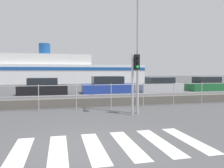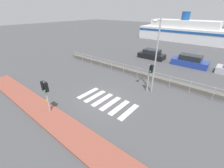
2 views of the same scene
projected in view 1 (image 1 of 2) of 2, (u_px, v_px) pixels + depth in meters
ground_plane at (93, 147)px, 5.58m from camera, size 160.00×160.00×0.00m
crosswalk at (111, 146)px, 5.69m from camera, size 4.95×2.40×0.01m
seawall at (75, 102)px, 11.99m from camera, size 24.37×0.55×0.47m
harbor_fence at (76, 93)px, 11.10m from camera, size 21.97×0.04×1.30m
traffic_light_far at (135, 71)px, 9.60m from camera, size 0.34×0.32×2.69m
streetlamp at (140, 25)px, 9.58m from camera, size 0.32×1.24×6.42m
ferry_boat at (61, 71)px, 36.50m from camera, size 26.33×6.16×6.48m
parked_car_black at (43, 87)px, 18.48m from camera, size 4.01×1.88×1.39m
parked_car_blue at (107, 86)px, 19.78m from camera, size 4.52×1.85×1.50m
parked_car_silver at (160, 85)px, 20.98m from camera, size 4.08×1.82×1.38m
parked_car_green at (206, 85)px, 22.19m from camera, size 3.95×1.77×1.39m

